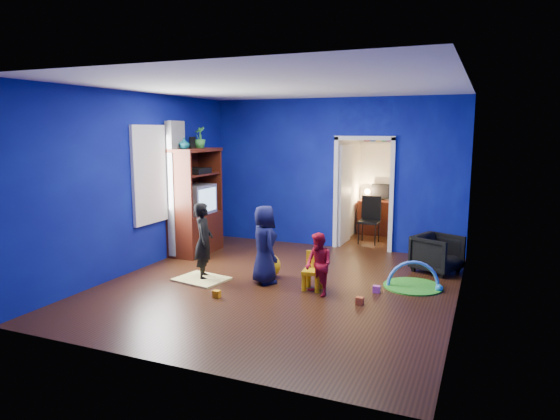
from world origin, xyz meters
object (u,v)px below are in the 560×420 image
at_px(toddler_red, 319,264).
at_px(play_mat, 413,286).
at_px(crt_tv, 197,199).
at_px(hopper_ball, 268,266).
at_px(vase, 184,143).
at_px(folding_chair, 369,221).
at_px(tv_armoire, 195,201).
at_px(kid_chair, 313,273).
at_px(child_navy, 264,245).
at_px(study_desk, 379,218).
at_px(child_black, 204,241).
at_px(armchair, 437,254).

height_order(toddler_red, play_mat, toddler_red).
height_order(crt_tv, hopper_ball, crt_tv).
relative_size(vase, folding_chair, 0.21).
relative_size(tv_armoire, kid_chair, 3.92).
relative_size(crt_tv, folding_chair, 0.76).
relative_size(child_navy, toddler_red, 1.34).
relative_size(toddler_red, study_desk, 1.01).
bearing_deg(kid_chair, toddler_red, -59.31).
height_order(child_navy, folding_chair, child_navy).
relative_size(child_black, toddler_red, 1.35).
relative_size(child_black, crt_tv, 1.71).
relative_size(armchair, child_navy, 0.57).
bearing_deg(armchair, vase, 123.44).
relative_size(child_black, folding_chair, 1.30).
distance_m(child_black, crt_tv, 1.73).
distance_m(vase, kid_chair, 3.42).
distance_m(toddler_red, hopper_ball, 1.12).
height_order(crt_tv, folding_chair, crt_tv).
height_order(child_black, kid_chair, child_black).
height_order(armchair, folding_chair, folding_chair).
xyz_separation_m(armchair, study_desk, (-1.49, 2.59, 0.07)).
bearing_deg(study_desk, vase, -130.48).
xyz_separation_m(toddler_red, kid_chair, (-0.15, 0.20, -0.19)).
xyz_separation_m(armchair, vase, (-4.31, -0.72, 1.75)).
bearing_deg(vase, kid_chair, -18.76).
relative_size(armchair, vase, 3.48).
distance_m(toddler_red, tv_armoire, 3.28).
bearing_deg(armchair, toddler_red, 166.62).
relative_size(crt_tv, hopper_ball, 1.80).
bearing_deg(vase, hopper_ball, -18.80).
xyz_separation_m(child_navy, toddler_red, (0.93, -0.23, -0.15)).
xyz_separation_m(armchair, crt_tv, (-4.27, -0.42, 0.71)).
bearing_deg(crt_tv, play_mat, -7.75).
bearing_deg(tv_armoire, study_desk, 46.81).
bearing_deg(hopper_ball, kid_chair, -18.65).
distance_m(tv_armoire, crt_tv, 0.06).
distance_m(child_navy, vase, 2.61).
bearing_deg(study_desk, child_navy, -101.48).
distance_m(armchair, child_navy, 2.87).
height_order(armchair, child_black, child_black).
xyz_separation_m(hopper_ball, study_desk, (0.90, 3.96, 0.18)).
xyz_separation_m(toddler_red, play_mat, (1.18, 0.88, -0.43)).
bearing_deg(kid_chair, child_navy, 171.51).
height_order(child_navy, tv_armoire, tv_armoire).
bearing_deg(study_desk, hopper_ball, -102.87).
xyz_separation_m(child_black, tv_armoire, (-1.01, 1.37, 0.38)).
height_order(armchair, toddler_red, toddler_red).
xyz_separation_m(play_mat, study_desk, (-1.26, 3.55, 0.36)).
xyz_separation_m(armchair, play_mat, (-0.24, -0.97, -0.30)).
xyz_separation_m(tv_armoire, study_desk, (2.82, 3.00, -0.60)).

